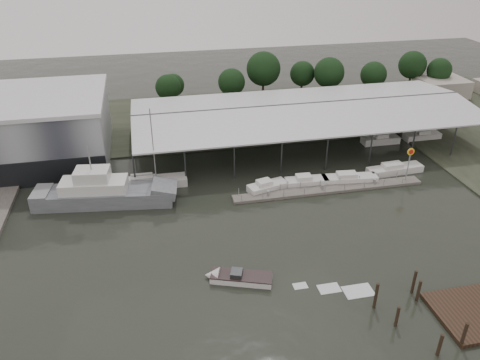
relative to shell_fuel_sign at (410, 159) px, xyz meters
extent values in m
plane|color=black|center=(-27.00, -9.99, -3.93)|extent=(200.00, 200.00, 0.00)
cube|color=#3D4433|center=(-27.00, 32.01, -3.83)|extent=(140.00, 30.00, 0.30)
cube|color=#91969B|center=(-55.00, 20.01, 1.07)|extent=(24.00, 20.00, 10.00)
cube|color=black|center=(-55.00, 9.96, -1.93)|extent=(24.00, 0.30, 4.00)
cube|color=silver|center=(-55.00, 20.01, 6.27)|extent=(24.50, 20.50, 0.60)
cube|color=#2C2F31|center=(-10.00, 18.01, 2.84)|extent=(58.00, 0.40, 0.30)
cylinder|color=#2C2F31|center=(-39.00, 6.51, -1.18)|extent=(0.24, 0.24, 5.50)
cylinder|color=#2C2F31|center=(-39.00, 29.51, -1.18)|extent=(0.24, 0.24, 5.50)
cylinder|color=#2C2F31|center=(19.00, 29.51, -1.18)|extent=(0.24, 0.24, 5.50)
cube|color=slate|center=(-12.00, 0.01, -3.73)|extent=(28.00, 2.00, 0.40)
cylinder|color=gray|center=(-25.00, -0.89, -3.13)|extent=(0.10, 0.10, 1.20)
cylinder|color=gray|center=(1.00, 0.91, -3.13)|extent=(0.10, 0.10, 1.20)
cube|color=gray|center=(-13.00, 0.01, -3.23)|extent=(0.30, 0.30, 0.70)
cylinder|color=gray|center=(0.00, 0.01, -1.43)|extent=(0.16, 0.16, 5.00)
cylinder|color=yellow|center=(0.00, 0.01, 1.07)|extent=(1.10, 0.12, 1.10)
cylinder|color=red|center=(0.00, -0.06, 1.07)|extent=(0.70, 0.05, 0.70)
cube|color=#9E958B|center=(28.00, 35.01, -1.93)|extent=(10.00, 8.00, 4.00)
cube|color=slate|center=(-43.24, 3.20, -3.03)|extent=(18.95, 6.74, 2.40)
cube|color=slate|center=(-35.15, 2.14, -2.03)|extent=(4.03, 4.62, 1.87)
cube|color=silver|center=(-44.35, 3.34, -1.24)|extent=(9.11, 4.73, 1.80)
cube|color=silver|center=(-44.35, 3.34, 0.47)|extent=(4.82, 3.65, 1.61)
cylinder|color=gray|center=(-44.35, 3.34, 2.87)|extent=(0.18, 0.18, 3.50)
cube|color=gray|center=(-51.33, 4.26, -1.72)|extent=(2.75, 4.45, 0.15)
cube|color=silver|center=(-36.53, 6.71, -3.43)|extent=(9.82, 2.75, 1.40)
cube|color=silver|center=(-38.09, 6.73, -2.53)|extent=(3.16, 1.84, 0.80)
cylinder|color=gray|center=(-36.04, 6.70, 2.44)|extent=(0.16, 0.16, 10.98)
cylinder|color=gray|center=(-37.80, 6.72, -2.03)|extent=(3.50, 0.17, 0.12)
cube|color=silver|center=(-28.32, -16.37, -3.58)|extent=(6.80, 4.07, 0.90)
cone|color=silver|center=(-31.33, -15.30, -3.58)|extent=(2.18, 2.42, 2.00)
cube|color=black|center=(-28.32, -16.37, -3.18)|extent=(6.82, 4.12, 0.12)
cube|color=#2C2F31|center=(-28.81, -16.20, -2.93)|extent=(1.60, 1.72, 0.50)
cube|color=silver|center=(-22.43, -18.47, -3.91)|extent=(2.30, 1.50, 0.04)
cube|color=silver|center=(-19.60, -19.48, -3.91)|extent=(3.10, 2.00, 0.04)
cube|color=silver|center=(-16.78, -20.49, -3.91)|extent=(3.90, 2.50, 0.04)
cube|color=silver|center=(-20.55, 1.98, -3.43)|extent=(6.12, 3.61, 1.10)
cube|color=silver|center=(-21.05, 1.98, -2.63)|extent=(2.36, 2.07, 0.70)
cube|color=silver|center=(-14.57, 2.29, -3.43)|extent=(6.31, 2.46, 1.10)
cube|color=silver|center=(-15.07, 2.29, -2.63)|extent=(2.24, 1.70, 0.70)
cube|color=silver|center=(-8.12, 1.76, -3.43)|extent=(8.33, 3.07, 1.10)
cube|color=silver|center=(-8.62, 1.76, -2.63)|extent=(3.01, 1.91, 0.70)
cube|color=silver|center=(-0.05, 3.19, -3.43)|extent=(8.96, 2.85, 1.10)
cube|color=silver|center=(-0.55, 3.19, -2.63)|extent=(3.20, 1.83, 0.70)
cylinder|color=#2F2217|center=(-11.56, -22.93, -2.99)|extent=(0.32, 0.32, 3.07)
cylinder|color=#2F2217|center=(-10.83, -29.16, -2.81)|extent=(0.32, 0.32, 3.42)
cylinder|color=#2F2217|center=(-15.34, -25.62, -3.09)|extent=(0.32, 0.32, 2.88)
cylinder|color=#2F2217|center=(-16.23, -22.95, -2.74)|extent=(0.32, 0.32, 3.58)
cylinder|color=#2F2217|center=(-11.42, -21.75, -2.85)|extent=(0.32, 0.32, 3.36)
cylinder|color=#2F2217|center=(-13.44, -29.59, -3.01)|extent=(0.32, 0.32, 3.03)
cylinder|color=black|center=(-31.73, 37.76, -2.11)|extent=(0.50, 0.50, 3.64)
sphere|color=#173214|center=(-31.73, 37.76, 1.17)|extent=(5.09, 5.09, 5.09)
cylinder|color=black|center=(-30.55, 40.49, -2.27)|extent=(0.50, 0.50, 3.30)
sphere|color=#173214|center=(-30.55, 40.49, 0.70)|extent=(4.62, 4.62, 4.62)
cylinder|color=black|center=(-18.90, 37.18, -1.96)|extent=(0.50, 0.50, 3.94)
sphere|color=#173214|center=(-18.90, 37.18, 1.59)|extent=(5.52, 5.52, 5.52)
cylinder|color=black|center=(-11.54, 39.81, -1.37)|extent=(0.50, 0.50, 5.10)
sphere|color=#173214|center=(-11.54, 39.81, 3.22)|extent=(7.14, 7.14, 7.14)
cylinder|color=black|center=(-2.56, 40.70, -2.01)|extent=(0.50, 0.50, 3.82)
sphere|color=#173214|center=(-2.56, 40.70, 1.43)|extent=(5.35, 5.35, 5.35)
cylinder|color=black|center=(1.92, 36.73, -1.65)|extent=(0.50, 0.50, 4.55)
sphere|color=#173214|center=(1.92, 36.73, 2.45)|extent=(6.38, 6.38, 6.38)
cylinder|color=black|center=(11.85, 36.18, -1.95)|extent=(0.50, 0.50, 3.95)
sphere|color=#173214|center=(11.85, 36.18, 1.61)|extent=(5.54, 5.54, 5.54)
cylinder|color=black|center=(22.96, 39.77, -1.74)|extent=(0.50, 0.50, 4.38)
sphere|color=#173214|center=(22.96, 39.77, 2.20)|extent=(6.13, 6.13, 6.13)
cylinder|color=black|center=(28.15, 37.11, -2.02)|extent=(0.50, 0.50, 3.80)
sphere|color=#173214|center=(28.15, 37.11, 1.40)|extent=(5.33, 5.33, 5.33)
camera|label=1|loc=(-36.51, -54.29, 29.36)|focal=35.00mm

